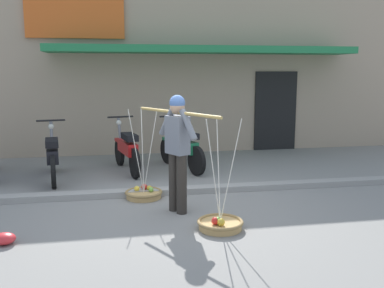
{
  "coord_description": "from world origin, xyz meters",
  "views": [
    {
      "loc": [
        -0.78,
        -6.11,
        2.04
      ],
      "look_at": [
        0.44,
        0.6,
        0.85
      ],
      "focal_mm": 39.91,
      "sensor_mm": 36.0,
      "label": 1
    }
  ],
  "objects_px": {
    "plastic_litter_bag": "(4,239)",
    "fruit_vendor": "(178,146)",
    "motorcycle_third_in_row": "(127,150)",
    "motorcycle_second_in_row": "(53,156)",
    "motorcycle_end_of_row": "(182,148)",
    "fruit_basket_left_side": "(220,223)",
    "fruit_basket_right_side": "(144,193)"
  },
  "relations": [
    {
      "from": "fruit_vendor",
      "to": "fruit_basket_left_side",
      "type": "xyz_separation_m",
      "value": [
        0.44,
        -0.78,
        -0.9
      ]
    },
    {
      "from": "fruit_vendor",
      "to": "motorcycle_second_in_row",
      "type": "relative_size",
      "value": 0.93
    },
    {
      "from": "fruit_basket_right_side",
      "to": "motorcycle_second_in_row",
      "type": "relative_size",
      "value": 0.8
    },
    {
      "from": "motorcycle_third_in_row",
      "to": "fruit_basket_right_side",
      "type": "bearing_deg",
      "value": -83.72
    },
    {
      "from": "fruit_vendor",
      "to": "motorcycle_third_in_row",
      "type": "xyz_separation_m",
      "value": [
        -0.65,
        2.64,
        -0.53
      ]
    },
    {
      "from": "fruit_basket_left_side",
      "to": "plastic_litter_bag",
      "type": "relative_size",
      "value": 5.18
    },
    {
      "from": "motorcycle_second_in_row",
      "to": "motorcycle_end_of_row",
      "type": "xyz_separation_m",
      "value": [
        2.51,
        0.41,
        0.0
      ]
    },
    {
      "from": "fruit_basket_left_side",
      "to": "motorcycle_end_of_row",
      "type": "xyz_separation_m",
      "value": [
        0.04,
        3.41,
        0.38
      ]
    },
    {
      "from": "fruit_vendor",
      "to": "motorcycle_second_in_row",
      "type": "distance_m",
      "value": 3.06
    },
    {
      "from": "fruit_basket_left_side",
      "to": "motorcycle_second_in_row",
      "type": "bearing_deg",
      "value": 129.37
    },
    {
      "from": "motorcycle_end_of_row",
      "to": "fruit_basket_left_side",
      "type": "bearing_deg",
      "value": -90.71
    },
    {
      "from": "fruit_vendor",
      "to": "plastic_litter_bag",
      "type": "relative_size",
      "value": 6.05
    },
    {
      "from": "motorcycle_third_in_row",
      "to": "motorcycle_end_of_row",
      "type": "xyz_separation_m",
      "value": [
        1.13,
        -0.01,
        0.0
      ]
    },
    {
      "from": "motorcycle_second_in_row",
      "to": "motorcycle_third_in_row",
      "type": "xyz_separation_m",
      "value": [
        1.38,
        0.42,
        0.0
      ]
    },
    {
      "from": "fruit_basket_right_side",
      "to": "motorcycle_end_of_row",
      "type": "bearing_deg",
      "value": 63.61
    },
    {
      "from": "motorcycle_third_in_row",
      "to": "motorcycle_second_in_row",
      "type": "bearing_deg",
      "value": -163.16
    },
    {
      "from": "motorcycle_third_in_row",
      "to": "motorcycle_end_of_row",
      "type": "relative_size",
      "value": 1.03
    },
    {
      "from": "fruit_vendor",
      "to": "plastic_litter_bag",
      "type": "bearing_deg",
      "value": -159.94
    },
    {
      "from": "fruit_basket_left_side",
      "to": "motorcycle_third_in_row",
      "type": "relative_size",
      "value": 0.81
    },
    {
      "from": "motorcycle_second_in_row",
      "to": "plastic_litter_bag",
      "type": "relative_size",
      "value": 6.48
    },
    {
      "from": "fruit_basket_right_side",
      "to": "motorcycle_end_of_row",
      "type": "height_order",
      "value": "fruit_basket_right_side"
    },
    {
      "from": "fruit_basket_right_side",
      "to": "plastic_litter_bag",
      "type": "xyz_separation_m",
      "value": [
        -1.76,
        -1.58,
        -0.01
      ]
    },
    {
      "from": "fruit_vendor",
      "to": "motorcycle_second_in_row",
      "type": "bearing_deg",
      "value": 132.31
    },
    {
      "from": "motorcycle_second_in_row",
      "to": "motorcycle_third_in_row",
      "type": "height_order",
      "value": "same"
    },
    {
      "from": "fruit_vendor",
      "to": "fruit_basket_left_side",
      "type": "relative_size",
      "value": 1.17
    },
    {
      "from": "fruit_basket_right_side",
      "to": "plastic_litter_bag",
      "type": "distance_m",
      "value": 2.37
    },
    {
      "from": "fruit_basket_left_side",
      "to": "motorcycle_third_in_row",
      "type": "height_order",
      "value": "fruit_basket_left_side"
    },
    {
      "from": "motorcycle_third_in_row",
      "to": "fruit_vendor",
      "type": "bearing_deg",
      "value": -76.29
    },
    {
      "from": "plastic_litter_bag",
      "to": "fruit_vendor",
      "type": "bearing_deg",
      "value": 20.06
    },
    {
      "from": "motorcycle_second_in_row",
      "to": "fruit_basket_right_side",
      "type": "bearing_deg",
      "value": -42.37
    },
    {
      "from": "fruit_basket_left_side",
      "to": "fruit_basket_right_side",
      "type": "bearing_deg",
      "value": 119.43
    },
    {
      "from": "fruit_basket_left_side",
      "to": "plastic_litter_bag",
      "type": "bearing_deg",
      "value": -179.44
    }
  ]
}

